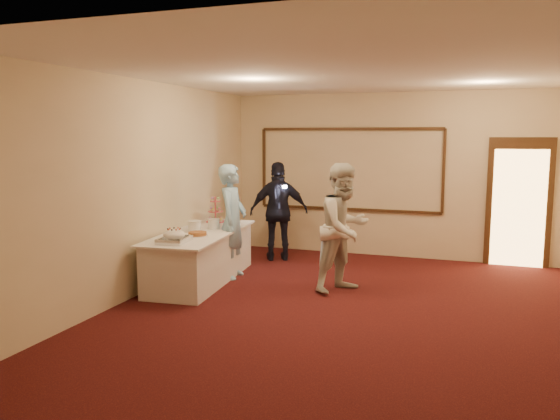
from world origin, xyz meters
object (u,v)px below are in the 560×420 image
object	(u,v)px
tart	(197,234)
man	(232,221)
plate_stack_a	(194,226)
plate_stack_b	(214,224)
cupcake_stand	(215,212)
guest	(279,211)
pavlova_tray	(174,237)
woman	(344,228)
buffet_table	(201,256)

from	to	relation	value
tart	man	world-z (taller)	man
plate_stack_a	plate_stack_b	xyz separation A→B (m)	(0.16, 0.34, -0.01)
cupcake_stand	plate_stack_b	xyz separation A→B (m)	(0.27, -0.62, -0.09)
man	cupcake_stand	bearing A→B (deg)	39.95
cupcake_stand	guest	world-z (taller)	guest
pavlova_tray	tart	world-z (taller)	pavlova_tray
woman	guest	size ratio (longest dim) A/B	1.05
buffet_table	woman	xyz separation A→B (m)	(2.19, 0.20, 0.54)
tart	guest	bearing A→B (deg)	75.92
woman	plate_stack_a	bearing A→B (deg)	126.95
pavlova_tray	plate_stack_b	size ratio (longest dim) A/B	2.83
plate_stack_b	guest	size ratio (longest dim) A/B	0.11
buffet_table	man	world-z (taller)	man
pavlova_tray	plate_stack_a	world-z (taller)	pavlova_tray
plate_stack_a	woman	xyz separation A→B (m)	(2.28, 0.22, 0.07)
guest	pavlova_tray	bearing A→B (deg)	53.20
plate_stack_a	woman	bearing A→B (deg)	5.61
pavlova_tray	cupcake_stand	distance (m)	1.82
cupcake_stand	man	world-z (taller)	man
cupcake_stand	plate_stack_a	size ratio (longest dim) A/B	2.34
pavlova_tray	plate_stack_b	xyz separation A→B (m)	(0.02, 1.18, -0.00)
pavlova_tray	tart	xyz separation A→B (m)	(0.08, 0.53, -0.05)
buffet_table	pavlova_tray	size ratio (longest dim) A/B	4.81
guest	man	bearing A→B (deg)	54.44
tart	man	xyz separation A→B (m)	(0.24, 0.72, 0.09)
buffet_table	guest	distance (m)	1.94
plate_stack_b	buffet_table	bearing A→B (deg)	-102.89
pavlova_tray	woman	size ratio (longest dim) A/B	0.29
pavlova_tray	cupcake_stand	world-z (taller)	cupcake_stand
buffet_table	plate_stack_b	world-z (taller)	plate_stack_b
plate_stack_a	man	xyz separation A→B (m)	(0.45, 0.40, 0.04)
cupcake_stand	tart	size ratio (longest dim) A/B	1.53
plate_stack_b	man	bearing A→B (deg)	11.97
plate_stack_a	tart	xyz separation A→B (m)	(0.22, -0.32, -0.06)
pavlova_tray	guest	xyz separation A→B (m)	(0.61, 2.62, 0.03)
pavlova_tray	cupcake_stand	xyz separation A→B (m)	(-0.25, 1.80, 0.09)
pavlova_tray	woman	xyz separation A→B (m)	(2.14, 1.07, 0.07)
cupcake_stand	man	bearing A→B (deg)	-44.51
plate_stack_b	tart	bearing A→B (deg)	-84.99
buffet_table	guest	world-z (taller)	guest
pavlova_tray	buffet_table	bearing A→B (deg)	93.22
cupcake_stand	woman	size ratio (longest dim) A/B	0.26
plate_stack_b	guest	world-z (taller)	guest
man	buffet_table	bearing A→B (deg)	129.97
plate_stack_a	tart	bearing A→B (deg)	-55.61
man	woman	xyz separation A→B (m)	(1.83, -0.18, 0.03)
man	woman	world-z (taller)	woman
buffet_table	tart	xyz separation A→B (m)	(0.13, -0.34, 0.41)
pavlova_tray	cupcake_stand	bearing A→B (deg)	97.84
plate_stack_b	guest	bearing A→B (deg)	67.98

